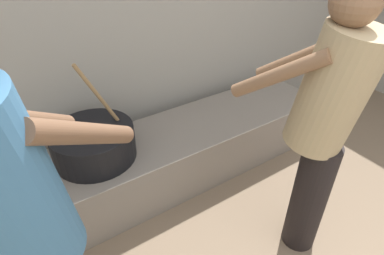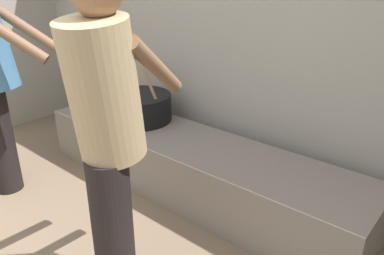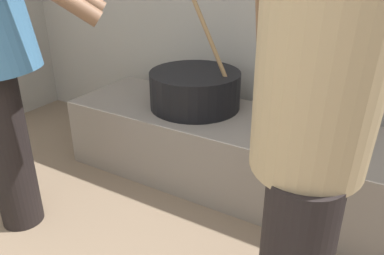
{
  "view_description": "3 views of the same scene",
  "coord_description": "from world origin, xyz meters",
  "views": [
    {
      "loc": [
        -1.19,
        0.2,
        1.76
      ],
      "look_at": [
        -0.52,
        1.22,
        0.92
      ],
      "focal_mm": 29.56,
      "sensor_mm": 36.0,
      "label": 1
    },
    {
      "loc": [
        1.36,
        0.02,
        1.54
      ],
      "look_at": [
        0.06,
        1.55,
        0.7
      ],
      "focal_mm": 35.13,
      "sensor_mm": 36.0,
      "label": 2
    },
    {
      "loc": [
        0.27,
        0.05,
        1.29
      ],
      "look_at": [
        -0.32,
        1.04,
        0.75
      ],
      "focal_mm": 36.45,
      "sensor_mm": 36.0,
      "label": 3
    }
  ],
  "objects": [
    {
      "name": "block_enclosure_rear",
      "position": [
        0.0,
        2.39,
        1.22
      ],
      "size": [
        5.42,
        0.2,
        2.44
      ],
      "primitive_type": "cube",
      "color": "#9E998E",
      "rests_on": "ground_plane"
    },
    {
      "name": "hearth_ledge",
      "position": [
        -0.23,
        1.87,
        0.21
      ],
      "size": [
        2.61,
        0.6,
        0.41
      ],
      "primitive_type": "cube",
      "color": "slate",
      "rests_on": "ground_plane"
    },
    {
      "name": "cooking_pot_main",
      "position": [
        -0.82,
        1.91,
        0.52
      ],
      "size": [
        0.53,
        0.53,
        0.67
      ],
      "color": "black",
      "rests_on": "hearth_ledge"
    },
    {
      "name": "cook_in_tan_shirt",
      "position": [
        0.09,
        0.94,
        0.9
      ],
      "size": [
        0.51,
        0.72,
        1.57
      ],
      "color": "black",
      "rests_on": "ground_plane"
    }
  ]
}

